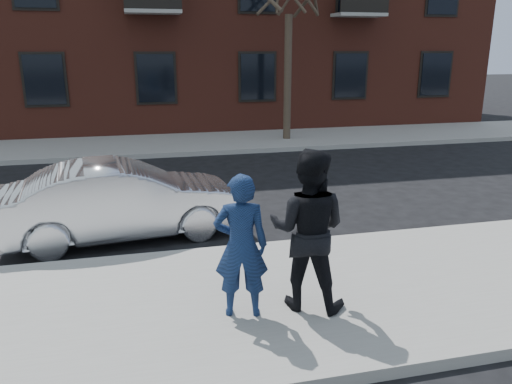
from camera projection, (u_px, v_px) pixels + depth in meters
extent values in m
plane|color=black|center=(202.00, 305.00, 6.61)|extent=(100.00, 100.00, 0.00)
cube|color=gray|center=(205.00, 309.00, 6.35)|extent=(50.00, 3.50, 0.15)
cube|color=#999691|center=(189.00, 254.00, 8.03)|extent=(50.00, 0.10, 0.15)
cube|color=gray|center=(159.00, 145.00, 17.09)|extent=(50.00, 3.50, 0.15)
cube|color=#999691|center=(162.00, 155.00, 15.41)|extent=(50.00, 0.10, 0.15)
cube|color=black|center=(258.00, 77.00, 18.95)|extent=(1.30, 0.06, 1.70)
cube|color=black|center=(436.00, 74.00, 20.65)|extent=(1.30, 0.06, 1.70)
cylinder|color=#31271D|center=(288.00, 78.00, 17.26)|extent=(0.26, 0.26, 4.20)
imported|color=silver|center=(124.00, 201.00, 8.78)|extent=(4.31, 1.93, 1.37)
imported|color=navy|center=(241.00, 246.00, 5.86)|extent=(0.71, 0.54, 1.77)
cube|color=black|center=(236.00, 214.00, 5.98)|extent=(0.09, 0.14, 0.08)
imported|color=black|center=(308.00, 230.00, 6.05)|extent=(1.22, 1.13, 2.01)
cube|color=black|center=(298.00, 220.00, 6.23)|extent=(0.11, 0.15, 0.06)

